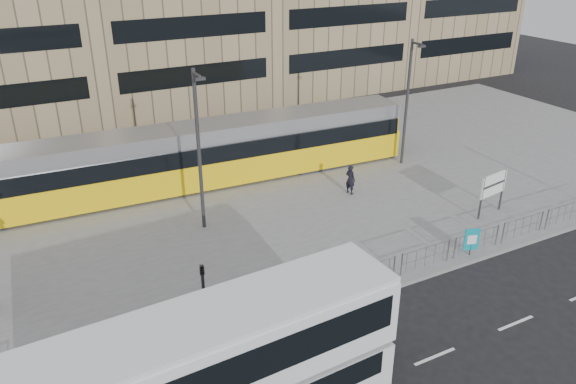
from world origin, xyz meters
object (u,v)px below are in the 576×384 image
station_sign (493,186)px  ad_panel (472,240)px  lamp_post_west (199,145)px  lamp_post_east (408,98)px  pedestrian (350,179)px  double_decker_bus (218,372)px  traffic_light_west (204,293)px  tram (159,162)px

station_sign → ad_panel: size_ratio=1.70×
lamp_post_west → lamp_post_east: size_ratio=1.02×
pedestrian → double_decker_bus: bearing=114.1°
ad_panel → traffic_light_west: traffic_light_west is taller
double_decker_bus → station_sign: 18.85m
lamp_post_west → pedestrian: bearing=-0.1°
tram → traffic_light_west: bearing=-96.9°
tram → pedestrian: bearing=-26.9°
double_decker_bus → station_sign: double_decker_bus is taller
station_sign → traffic_light_west: (-16.58, -2.52, 0.38)m
lamp_post_west → lamp_post_east: (14.19, 2.28, -0.09)m
double_decker_bus → traffic_light_west: 4.23m
traffic_light_west → lamp_post_west: size_ratio=0.39×
ad_panel → lamp_post_west: bearing=158.5°
traffic_light_west → lamp_post_east: lamp_post_east is taller
traffic_light_west → lamp_post_west: lamp_post_west is taller
station_sign → traffic_light_west: bearing=179.4°
ad_panel → pedestrian: size_ratio=0.79×
double_decker_bus → tram: size_ratio=0.36×
tram → traffic_light_west: (-2.23, -13.35, 0.18)m
double_decker_bus → station_sign: (17.64, 6.61, -0.61)m
station_sign → traffic_light_west: traffic_light_west is taller
station_sign → lamp_post_east: bearing=77.3°
pedestrian → traffic_light_west: bearing=105.1°
ad_panel → lamp_post_east: size_ratio=0.17×
ad_panel → traffic_light_west: (-12.68, 0.10, 1.19)m
lamp_post_east → traffic_light_west: bearing=-148.7°
lamp_post_west → lamp_post_east: 14.37m
lamp_post_west → lamp_post_east: bearing=9.1°
tram → station_sign: bearing=-34.4°
ad_panel → traffic_light_west: 12.73m
lamp_post_west → double_decker_bus: bearing=-107.9°
pedestrian → lamp_post_west: size_ratio=0.21×
traffic_light_west → lamp_post_west: 8.91m
traffic_light_west → lamp_post_east: bearing=46.5°
double_decker_bus → ad_panel: size_ratio=8.13×
ad_panel → lamp_post_west: lamp_post_west is taller
station_sign → ad_panel: bearing=-155.4°
ad_panel → pedestrian: bearing=116.3°
double_decker_bus → traffic_light_west: (1.06, 4.09, -0.23)m
double_decker_bus → pedestrian: size_ratio=6.46×
station_sign → tram: bearing=133.7°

